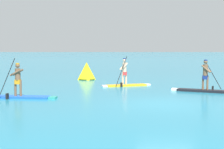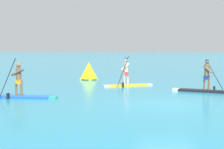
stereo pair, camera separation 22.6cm
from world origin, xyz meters
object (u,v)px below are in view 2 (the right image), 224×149
paddleboarder_near_left (20,91)px  paddleboarder_mid_center (127,80)px  race_marker_buoy (89,72)px  paddleboarder_far_right (206,86)px

paddleboarder_near_left → paddleboarder_mid_center: 7.47m
paddleboarder_near_left → race_marker_buoy: paddleboarder_near_left is taller
paddleboarder_near_left → paddleboarder_far_right: 9.76m
paddleboarder_far_right → paddleboarder_near_left: bearing=-141.6°
paddleboarder_far_right → race_marker_buoy: size_ratio=2.49×
paddleboarder_mid_center → race_marker_buoy: paddleboarder_mid_center is taller
paddleboarder_mid_center → race_marker_buoy: 5.16m
paddleboarder_mid_center → paddleboarder_far_right: (4.20, -3.01, -0.05)m
paddleboarder_mid_center → paddleboarder_far_right: paddleboarder_mid_center is taller
paddleboarder_mid_center → paddleboarder_far_right: 5.16m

